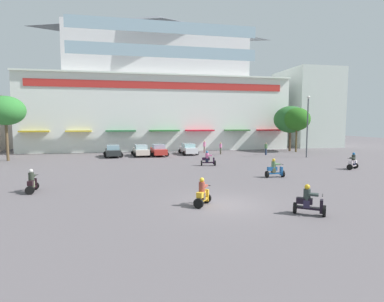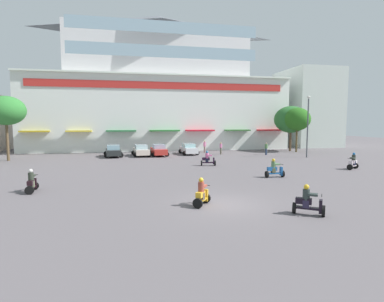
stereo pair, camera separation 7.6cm
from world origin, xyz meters
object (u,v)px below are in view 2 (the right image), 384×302
(plaza_tree_0, at_px, (6,111))
(parked_car_0, at_px, (113,151))
(parked_car_3, at_px, (189,149))
(scooter_rider_1, at_px, (353,162))
(pedestrian_0, at_px, (221,147))
(plaza_tree_3, at_px, (297,119))
(parked_car_2, at_px, (159,150))
(streetlamp_near, at_px, (308,122))
(scooter_rider_6, at_px, (274,170))
(pedestrian_1, at_px, (266,148))
(plaza_tree_1, at_px, (291,120))
(parked_car_1, at_px, (141,150))
(scooter_rider_7, at_px, (202,194))
(scooter_rider_2, at_px, (208,160))
(scooter_rider_4, at_px, (32,183))
(scooter_rider_5, at_px, (308,202))
(pedestrian_2, at_px, (205,146))

(plaza_tree_0, xyz_separation_m, parked_car_0, (11.40, 1.77, -4.86))
(parked_car_3, distance_m, scooter_rider_1, 20.26)
(pedestrian_0, bearing_deg, plaza_tree_3, 4.43)
(plaza_tree_0, xyz_separation_m, parked_car_3, (21.25, 2.78, -4.86))
(parked_car_2, distance_m, streetlamp_near, 18.89)
(scooter_rider_6, relative_size, pedestrian_1, 0.91)
(plaza_tree_3, bearing_deg, pedestrian_0, -175.57)
(plaza_tree_0, distance_m, plaza_tree_1, 37.46)
(parked_car_2, bearing_deg, pedestrian_0, 0.61)
(parked_car_3, xyz_separation_m, scooter_rider_6, (3.35, -18.43, -0.13))
(parked_car_1, relative_size, scooter_rider_7, 3.05)
(scooter_rider_2, distance_m, pedestrian_0, 11.04)
(streetlamp_near, bearing_deg, parked_car_3, 154.07)
(plaza_tree_0, xyz_separation_m, scooter_rider_1, (33.64, -13.25, -4.97))
(scooter_rider_4, bearing_deg, scooter_rider_5, -28.21)
(parked_car_1, height_order, parked_car_2, parked_car_2)
(scooter_rider_7, height_order, pedestrian_2, pedestrian_2)
(parked_car_1, height_order, streetlamp_near, streetlamp_near)
(parked_car_1, height_order, parked_car_3, parked_car_3)
(plaza_tree_3, bearing_deg, scooter_rider_1, -102.64)
(streetlamp_near, bearing_deg, scooter_rider_4, -153.58)
(parked_car_1, distance_m, parked_car_3, 6.43)
(scooter_rider_2, bearing_deg, plaza_tree_1, 38.34)
(scooter_rider_7, bearing_deg, scooter_rider_2, 74.24)
(plaza_tree_0, relative_size, scooter_rider_2, 4.64)
(scooter_rider_6, bearing_deg, parked_car_1, 118.92)
(parked_car_3, xyz_separation_m, scooter_rider_1, (12.39, -16.03, -0.11))
(scooter_rider_4, bearing_deg, plaza_tree_0, 113.26)
(plaza_tree_3, bearing_deg, parked_car_2, -177.16)
(parked_car_1, xyz_separation_m, parked_car_2, (2.25, -0.25, 0.01))
(plaza_tree_1, bearing_deg, pedestrian_0, -167.42)
(scooter_rider_2, height_order, pedestrian_0, pedestrian_0)
(parked_car_2, height_order, streetlamp_near, streetlamp_near)
(plaza_tree_1, bearing_deg, pedestrian_1, -142.60)
(plaza_tree_1, xyz_separation_m, scooter_rider_4, (-29.71, -21.81, -4.13))
(scooter_rider_6, bearing_deg, streetlamp_near, 49.19)
(plaza_tree_3, relative_size, streetlamp_near, 0.86)
(parked_car_2, bearing_deg, parked_car_1, 173.54)
(pedestrian_2, bearing_deg, pedestrian_0, -58.78)
(parked_car_0, bearing_deg, streetlamp_near, -13.43)
(scooter_rider_7, bearing_deg, plaza_tree_3, 51.39)
(parked_car_0, relative_size, scooter_rider_7, 2.96)
(scooter_rider_7, relative_size, streetlamp_near, 0.20)
(scooter_rider_5, height_order, pedestrian_0, pedestrian_0)
(plaza_tree_1, relative_size, pedestrian_1, 4.09)
(parked_car_0, relative_size, scooter_rider_5, 3.03)
(scooter_rider_2, height_order, pedestrian_1, pedestrian_1)
(parked_car_2, height_order, pedestrian_0, pedestrian_0)
(plaza_tree_0, distance_m, pedestrian_0, 25.99)
(plaza_tree_1, height_order, pedestrian_2, plaza_tree_1)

